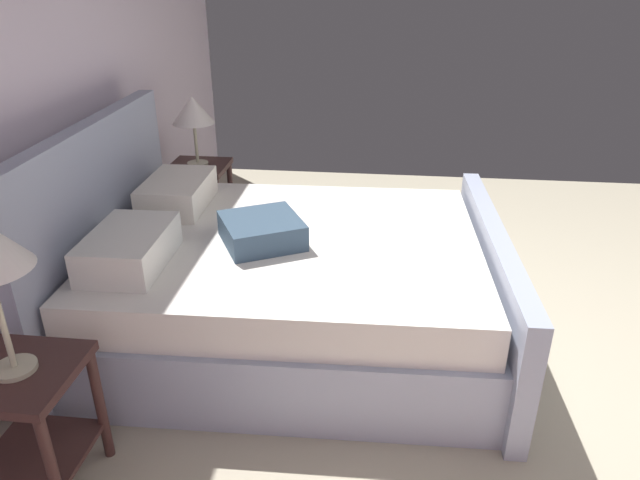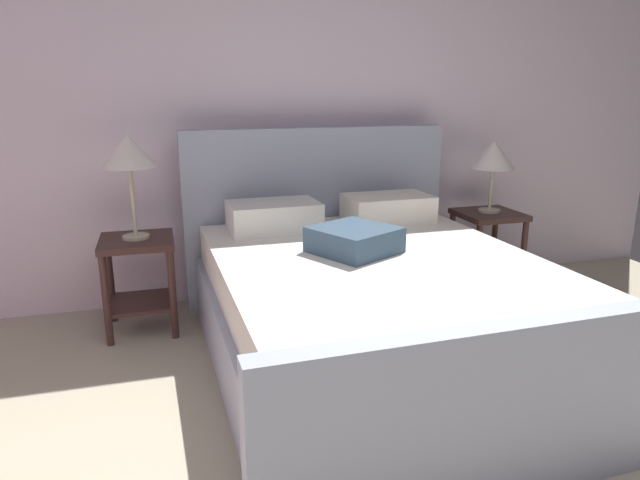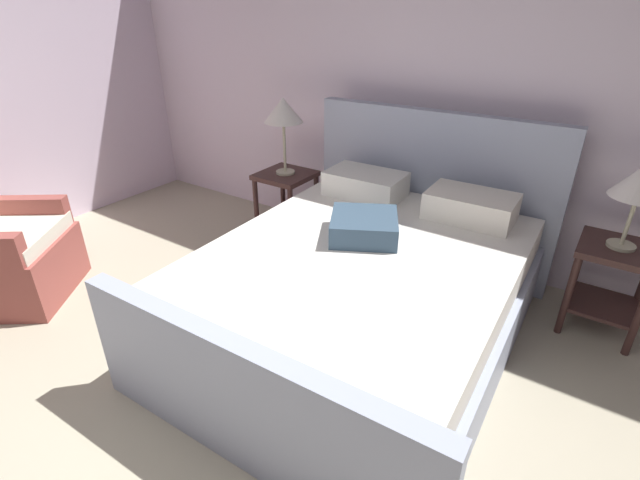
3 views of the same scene
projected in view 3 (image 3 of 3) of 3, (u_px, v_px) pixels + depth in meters
name	position (u px, v px, depth m)	size (l,w,h in m)	color
wall_back	(438.00, 83.00, 3.45)	(6.31, 0.12, 2.74)	silver
bed	(366.00, 284.00, 2.88)	(1.92, 2.35, 1.23)	#98A1B8
nightstand_right	(611.00, 275.00, 2.88)	(0.44, 0.44, 0.60)	#3D2421
nightstand_left	(286.00, 194.00, 4.07)	(0.44, 0.44, 0.60)	#3D2421
table_lamp_left	(283.00, 112.00, 3.74)	(0.32, 0.32, 0.64)	#B7B293
armchair	(0.00, 253.00, 3.24)	(1.01, 1.01, 0.90)	#974840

